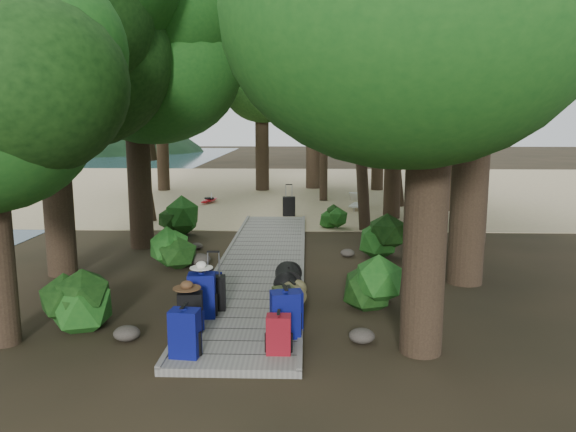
# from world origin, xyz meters

# --- Properties ---
(ground) EXTENTS (120.00, 120.00, 0.00)m
(ground) POSITION_xyz_m (0.00, 0.00, 0.00)
(ground) COLOR #322719
(ground) RESTS_ON ground
(sand_beach) EXTENTS (40.00, 22.00, 0.02)m
(sand_beach) POSITION_xyz_m (0.00, 16.00, 0.01)
(sand_beach) COLOR tan
(sand_beach) RESTS_ON ground
(boardwalk) EXTENTS (2.00, 12.00, 0.12)m
(boardwalk) POSITION_xyz_m (0.00, 1.00, 0.06)
(boardwalk) COLOR gray
(boardwalk) RESTS_ON ground
(backpack_left_a) EXTENTS (0.44, 0.33, 0.77)m
(backpack_left_a) POSITION_xyz_m (-0.66, -4.58, 0.50)
(backpack_left_a) COLOR #03026B
(backpack_left_a) RESTS_ON boardwalk
(backpack_left_b) EXTENTS (0.41, 0.31, 0.70)m
(backpack_left_b) POSITION_xyz_m (-0.79, -3.61, 0.47)
(backpack_left_b) COLOR black
(backpack_left_b) RESTS_ON boardwalk
(backpack_left_c) EXTENTS (0.48, 0.36, 0.84)m
(backpack_left_c) POSITION_xyz_m (-0.72, -2.96, 0.54)
(backpack_left_c) COLOR #03026B
(backpack_left_c) RESTS_ON boardwalk
(backpack_left_d) EXTENTS (0.44, 0.37, 0.56)m
(backpack_left_d) POSITION_xyz_m (-0.75, -2.00, 0.40)
(backpack_left_d) COLOR #03026B
(backpack_left_d) RESTS_ON boardwalk
(backpack_right_a) EXTENTS (0.35, 0.25, 0.63)m
(backpack_right_a) POSITION_xyz_m (0.66, -4.43, 0.43)
(backpack_right_a) COLOR maroon
(backpack_right_a) RESTS_ON boardwalk
(backpack_right_b) EXTENTS (0.50, 0.39, 0.80)m
(backpack_right_b) POSITION_xyz_m (0.73, -3.80, 0.52)
(backpack_right_b) COLOR #03026B
(backpack_right_b) RESTS_ON boardwalk
(backpack_right_c) EXTENTS (0.45, 0.36, 0.70)m
(backpack_right_c) POSITION_xyz_m (0.78, -3.46, 0.47)
(backpack_right_c) COLOR #03026B
(backpack_right_c) RESTS_ON boardwalk
(backpack_right_d) EXTENTS (0.42, 0.37, 0.53)m
(backpack_right_d) POSITION_xyz_m (0.66, -2.78, 0.39)
(backpack_right_d) COLOR #37411C
(backpack_right_d) RESTS_ON boardwalk
(duffel_right_khaki) EXTENTS (0.53, 0.64, 0.36)m
(duffel_right_khaki) POSITION_xyz_m (0.79, -2.14, 0.30)
(duffel_right_khaki) COLOR brown
(duffel_right_khaki) RESTS_ON boardwalk
(duffel_right_black) EXTENTS (0.56, 0.83, 0.50)m
(duffel_right_black) POSITION_xyz_m (0.70, -1.44, 0.37)
(duffel_right_black) COLOR black
(duffel_right_black) RESTS_ON boardwalk
(suitcase_on_boardwalk) EXTENTS (0.42, 0.26, 0.62)m
(suitcase_on_boardwalk) POSITION_xyz_m (-0.57, -2.60, 0.43)
(suitcase_on_boardwalk) COLOR black
(suitcase_on_boardwalk) RESTS_ON boardwalk
(lone_suitcase_on_sand) EXTENTS (0.46, 0.29, 0.69)m
(lone_suitcase_on_sand) POSITION_xyz_m (0.42, 7.77, 0.37)
(lone_suitcase_on_sand) COLOR black
(lone_suitcase_on_sand) RESTS_ON sand_beach
(hat_brown) EXTENTS (0.44, 0.44, 0.13)m
(hat_brown) POSITION_xyz_m (-0.83, -3.62, 0.89)
(hat_brown) COLOR #51351E
(hat_brown) RESTS_ON backpack_left_b
(hat_white) EXTENTS (0.39, 0.39, 0.13)m
(hat_white) POSITION_xyz_m (-0.73, -2.91, 1.03)
(hat_white) COLOR silver
(hat_white) RESTS_ON backpack_left_c
(kayak) EXTENTS (1.38, 2.96, 0.29)m
(kayak) POSITION_xyz_m (-2.98, 10.82, 0.16)
(kayak) COLOR #B50F15
(kayak) RESTS_ON sand_beach
(sun_lounger) EXTENTS (1.09, 1.94, 0.59)m
(sun_lounger) POSITION_xyz_m (3.07, 9.30, 0.32)
(sun_lounger) COLOR silver
(sun_lounger) RESTS_ON sand_beach
(tree_right_a) EXTENTS (5.38, 5.38, 8.97)m
(tree_right_a) POSITION_xyz_m (2.77, -4.03, 4.48)
(tree_right_a) COLOR black
(tree_right_a) RESTS_ON ground
(tree_right_b) EXTENTS (5.93, 5.93, 10.59)m
(tree_right_b) POSITION_xyz_m (4.43, -0.36, 5.29)
(tree_right_b) COLOR black
(tree_right_b) RESTS_ON ground
(tree_right_c) EXTENTS (5.04, 5.04, 8.72)m
(tree_right_c) POSITION_xyz_m (3.83, 1.43, 4.36)
(tree_right_c) COLOR black
(tree_right_c) RESTS_ON ground
(tree_right_d) EXTENTS (5.99, 5.99, 10.98)m
(tree_right_d) POSITION_xyz_m (5.73, 3.68, 5.49)
(tree_right_d) COLOR black
(tree_right_d) RESTS_ON ground
(tree_right_e) EXTENTS (4.68, 4.68, 8.43)m
(tree_right_e) POSITION_xyz_m (4.04, 7.52, 4.21)
(tree_right_e) COLOR black
(tree_right_e) RESTS_ON ground
(tree_right_f) EXTENTS (6.15, 6.15, 10.98)m
(tree_right_f) POSITION_xyz_m (6.30, 9.37, 5.49)
(tree_right_f) COLOR black
(tree_right_f) RESTS_ON ground
(tree_left_b) EXTENTS (5.11, 5.11, 9.21)m
(tree_left_b) POSITION_xyz_m (-4.44, 0.01, 4.60)
(tree_left_b) COLOR black
(tree_left_b) RESTS_ON ground
(tree_left_c) EXTENTS (5.16, 5.16, 8.97)m
(tree_left_c) POSITION_xyz_m (-3.43, 2.77, 4.49)
(tree_left_c) COLOR black
(tree_left_c) RESTS_ON ground
(tree_back_a) EXTENTS (5.41, 5.41, 9.36)m
(tree_back_a) POSITION_xyz_m (-1.11, 15.16, 4.68)
(tree_back_a) COLOR black
(tree_back_a) RESTS_ON ground
(tree_back_b) EXTENTS (6.21, 6.21, 11.09)m
(tree_back_b) POSITION_xyz_m (1.40, 16.12, 5.55)
(tree_back_b) COLOR black
(tree_back_b) RESTS_ON ground
(tree_back_c) EXTENTS (4.67, 4.67, 8.41)m
(tree_back_c) POSITION_xyz_m (4.51, 15.46, 4.20)
(tree_back_c) COLOR black
(tree_back_c) RESTS_ON ground
(tree_back_d) EXTENTS (5.00, 5.00, 8.33)m
(tree_back_d) POSITION_xyz_m (-5.93, 14.99, 4.16)
(tree_back_d) COLOR black
(tree_back_d) RESTS_ON ground
(palm_right_a) EXTENTS (4.95, 4.95, 8.44)m
(palm_right_a) POSITION_xyz_m (3.04, 5.61, 4.22)
(palm_right_a) COLOR #123B10
(palm_right_a) RESTS_ON ground
(palm_right_b) EXTENTS (4.04, 4.04, 7.80)m
(palm_right_b) POSITION_xyz_m (4.79, 10.43, 3.90)
(palm_right_b) COLOR #123B10
(palm_right_b) RESTS_ON ground
(palm_right_c) EXTENTS (4.71, 4.71, 7.50)m
(palm_right_c) POSITION_xyz_m (2.03, 11.92, 3.75)
(palm_right_c) COLOR #123B10
(palm_right_c) RESTS_ON ground
(palm_left_a) EXTENTS (3.92, 3.92, 6.24)m
(palm_left_a) POSITION_xyz_m (-4.45, 6.62, 3.12)
(palm_left_a) COLOR #123B10
(palm_left_a) RESTS_ON ground
(rock_left_a) EXTENTS (0.42, 0.38, 0.23)m
(rock_left_a) POSITION_xyz_m (-1.78, -3.75, 0.12)
(rock_left_a) COLOR #4C473F
(rock_left_a) RESTS_ON ground
(rock_left_b) EXTENTS (0.33, 0.29, 0.18)m
(rock_left_b) POSITION_xyz_m (-2.82, -2.49, 0.09)
(rock_left_b) COLOR #4C473F
(rock_left_b) RESTS_ON ground
(rock_left_c) EXTENTS (0.54, 0.48, 0.29)m
(rock_left_c) POSITION_xyz_m (-1.50, 0.83, 0.15)
(rock_left_c) COLOR #4C473F
(rock_left_c) RESTS_ON ground
(rock_left_d) EXTENTS (0.32, 0.29, 0.17)m
(rock_left_d) POSITION_xyz_m (-1.89, 2.54, 0.09)
(rock_left_d) COLOR #4C473F
(rock_left_d) RESTS_ON ground
(rock_right_a) EXTENTS (0.41, 0.37, 0.23)m
(rock_right_a) POSITION_xyz_m (1.92, -3.72, 0.11)
(rock_right_a) COLOR #4C473F
(rock_right_a) RESTS_ON ground
(rock_right_b) EXTENTS (0.49, 0.44, 0.27)m
(rock_right_b) POSITION_xyz_m (2.40, -1.66, 0.13)
(rock_right_b) COLOR #4C473F
(rock_right_b) RESTS_ON ground
(rock_right_c) EXTENTS (0.36, 0.32, 0.20)m
(rock_right_c) POSITION_xyz_m (2.10, 1.85, 0.10)
(rock_right_c) COLOR #4C473F
(rock_right_c) RESTS_ON ground
(shrub_left_a) EXTENTS (1.15, 1.15, 1.04)m
(shrub_left_a) POSITION_xyz_m (-2.77, -3.38, 0.52)
(shrub_left_a) COLOR #195018
(shrub_left_a) RESTS_ON ground
(shrub_left_b) EXTENTS (1.00, 1.00, 0.90)m
(shrub_left_b) POSITION_xyz_m (-2.07, 0.64, 0.45)
(shrub_left_b) COLOR #195018
(shrub_left_b) RESTS_ON ground
(shrub_left_c) EXTENTS (1.19, 1.19, 1.07)m
(shrub_left_c) POSITION_xyz_m (-2.74, 4.23, 0.54)
(shrub_left_c) COLOR #195018
(shrub_left_c) RESTS_ON ground
(shrub_right_a) EXTENTS (0.99, 0.99, 0.89)m
(shrub_right_a) POSITION_xyz_m (2.20, -2.13, 0.44)
(shrub_right_a) COLOR #195018
(shrub_right_a) RESTS_ON ground
(shrub_right_b) EXTENTS (1.20, 1.20, 1.08)m
(shrub_right_b) POSITION_xyz_m (2.89, 1.71, 0.54)
(shrub_right_b) COLOR #195018
(shrub_right_b) RESTS_ON ground
(shrub_right_c) EXTENTS (0.73, 0.73, 0.66)m
(shrub_right_c) POSITION_xyz_m (1.86, 5.54, 0.33)
(shrub_right_c) COLOR #195018
(shrub_right_c) RESTS_ON ground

